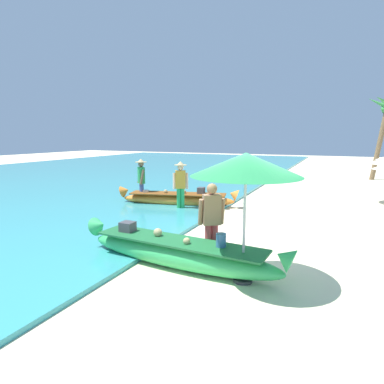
# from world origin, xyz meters

# --- Properties ---
(ground_plane) EXTENTS (80.00, 80.00, 0.00)m
(ground_plane) POSITION_xyz_m (0.00, 0.00, 0.00)
(ground_plane) COLOR beige
(sea) EXTENTS (24.00, 56.00, 0.10)m
(sea) POSITION_xyz_m (-14.01, 8.00, 0.05)
(sea) COLOR teal
(sea) RESTS_ON ground
(boat_green_foreground) EXTENTS (4.73, 1.02, 0.85)m
(boat_green_foreground) POSITION_xyz_m (-1.14, -0.95, 0.32)
(boat_green_foreground) COLOR #38B760
(boat_green_foreground) RESTS_ON ground
(boat_orange_midground) EXTENTS (4.65, 1.82, 0.79)m
(boat_orange_midground) POSITION_xyz_m (-3.85, 4.34, 0.28)
(boat_orange_midground) COLOR orange
(boat_orange_midground) RESTS_ON ground
(person_vendor_hatted) EXTENTS (0.59, 0.45, 1.78)m
(person_vendor_hatted) POSITION_xyz_m (-3.40, 3.68, 1.03)
(person_vendor_hatted) COLOR green
(person_vendor_hatted) RESTS_ON ground
(person_tourist_customer) EXTENTS (0.57, 0.48, 1.72)m
(person_tourist_customer) POSITION_xyz_m (-0.58, -0.50, 0.97)
(person_tourist_customer) COLOR #B2383D
(person_tourist_customer) RESTS_ON ground
(person_vendor_assistant) EXTENTS (0.54, 0.53, 1.79)m
(person_vendor_assistant) POSITION_xyz_m (-5.35, 4.11, 1.03)
(person_vendor_assistant) COLOR #3D5BA8
(person_vendor_assistant) RESTS_ON ground
(patio_umbrella_large) EXTENTS (1.98, 1.98, 2.39)m
(patio_umbrella_large) POSITION_xyz_m (0.27, -1.06, 2.17)
(patio_umbrella_large) COLOR #B7B7BC
(patio_umbrella_large) RESTS_ON ground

